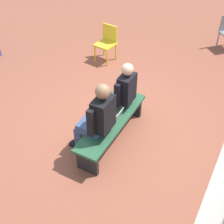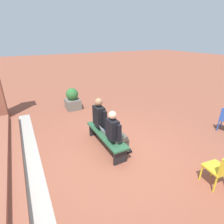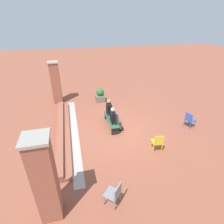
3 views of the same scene
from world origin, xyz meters
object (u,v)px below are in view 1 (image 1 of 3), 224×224
(bench, at_px, (112,124))
(person_adult, at_px, (97,118))
(person_student, at_px, (121,93))
(plastic_chair_far_left, at_px, (107,41))
(laptop, at_px, (113,118))

(bench, distance_m, person_adult, 0.53)
(person_student, relative_size, plastic_chair_far_left, 1.56)
(bench, relative_size, plastic_chair_far_left, 2.14)
(person_student, xyz_separation_m, laptop, (0.44, 0.08, -0.20))
(person_student, distance_m, laptop, 0.49)
(person_adult, bearing_deg, plastic_chair_far_left, -153.80)
(laptop, bearing_deg, bench, -37.30)
(bench, xyz_separation_m, plastic_chair_far_left, (-2.41, -1.43, 0.13))
(bench, height_order, person_adult, person_adult)
(person_student, bearing_deg, laptop, 10.01)
(person_student, bearing_deg, person_adult, -0.36)
(bench, relative_size, person_student, 1.37)
(bench, height_order, plastic_chair_far_left, plastic_chair_far_left)
(person_student, bearing_deg, bench, 8.19)
(person_student, height_order, person_adult, person_adult)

